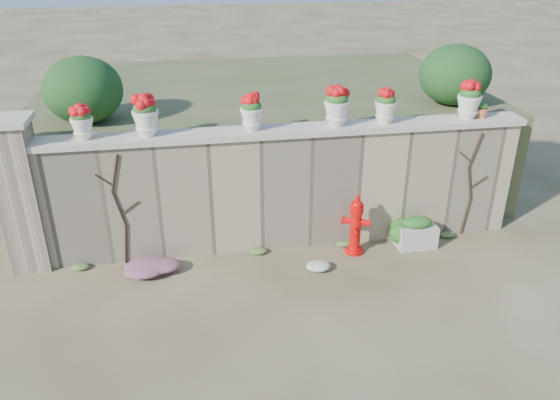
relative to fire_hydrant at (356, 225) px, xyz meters
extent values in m
plane|color=#493E24|center=(-1.10, -1.27, -0.54)|extent=(80.00, 80.00, 0.00)
cube|color=tan|center=(-1.10, 0.53, 0.46)|extent=(8.00, 0.40, 2.00)
cube|color=#BDB3A0|center=(-1.10, 0.53, 1.51)|extent=(8.10, 0.52, 0.10)
cube|color=tan|center=(-5.25, 0.53, 0.66)|extent=(0.60, 0.60, 2.40)
cube|color=#BDB3A0|center=(-5.25, 0.53, 1.90)|extent=(0.72, 0.72, 0.08)
cube|color=#384C23|center=(-1.10, 3.73, 0.46)|extent=(9.00, 6.00, 2.00)
ellipsoid|color=#143814|center=(-4.30, 1.73, 2.01)|extent=(1.30, 1.30, 1.10)
ellipsoid|color=#143814|center=(2.30, 1.73, 2.01)|extent=(1.30, 1.30, 1.10)
cylinder|color=black|center=(-3.76, 0.31, -0.19)|extent=(0.12, 0.04, 0.70)
cylinder|color=black|center=(-3.79, 0.31, 0.46)|extent=(0.17, 0.04, 0.61)
cylinder|color=black|center=(-3.78, 0.31, 1.06)|extent=(0.18, 0.04, 0.61)
cylinder|color=black|center=(-3.62, 0.31, 0.46)|extent=(0.30, 0.02, 0.22)
cylinder|color=black|center=(-3.95, 0.31, 0.96)|extent=(0.25, 0.02, 0.21)
cylinder|color=black|center=(2.14, 0.31, -0.19)|extent=(0.12, 0.04, 0.70)
cylinder|color=black|center=(2.11, 0.31, 0.46)|extent=(0.17, 0.04, 0.61)
cylinder|color=black|center=(2.12, 0.31, 1.06)|extent=(0.18, 0.04, 0.61)
cylinder|color=black|center=(2.28, 0.31, 0.46)|extent=(0.30, 0.02, 0.22)
cylinder|color=black|center=(1.95, 0.31, 0.96)|extent=(0.25, 0.02, 0.21)
cylinder|color=red|center=(0.00, 0.00, -0.51)|extent=(0.30, 0.30, 0.05)
cylinder|color=red|center=(0.00, 0.00, -0.11)|extent=(0.18, 0.18, 0.67)
cylinder|color=red|center=(0.00, 0.00, 0.06)|extent=(0.23, 0.23, 0.04)
cylinder|color=red|center=(0.00, 0.00, 0.28)|extent=(0.23, 0.23, 0.13)
ellipsoid|color=red|center=(0.00, 0.00, 0.39)|extent=(0.20, 0.20, 0.15)
cylinder|color=red|center=(0.00, 0.00, 0.48)|extent=(0.08, 0.08, 0.11)
cylinder|color=red|center=(-0.14, 0.07, 0.06)|extent=(0.18, 0.16, 0.11)
cylinder|color=red|center=(0.14, -0.06, 0.06)|extent=(0.18, 0.16, 0.11)
cylinder|color=red|center=(-0.05, -0.11, -0.05)|extent=(0.13, 0.14, 0.10)
cube|color=#BDB3A0|center=(1.11, 0.04, -0.34)|extent=(0.67, 0.39, 0.39)
ellipsoid|color=#1E5119|center=(1.11, 0.04, -0.08)|extent=(0.51, 0.31, 0.20)
ellipsoid|color=#1E5119|center=(0.94, 0.14, -0.27)|extent=(0.57, 0.51, 0.54)
ellipsoid|color=#B12382|center=(-3.29, -0.15, -0.40)|extent=(1.02, 0.68, 0.27)
ellipsoid|color=white|center=(-0.67, -0.39, -0.45)|extent=(0.50, 0.40, 0.18)
ellipsoid|color=#1E5119|center=(-4.17, 0.53, 1.93)|extent=(0.29, 0.29, 0.17)
ellipsoid|color=red|center=(-4.17, 0.53, 2.00)|extent=(0.25, 0.25, 0.18)
ellipsoid|color=#1E5119|center=(-3.24, 0.53, 2.00)|extent=(0.35, 0.35, 0.21)
ellipsoid|color=red|center=(-3.24, 0.53, 2.09)|extent=(0.30, 0.30, 0.22)
ellipsoid|color=#1E5119|center=(-1.63, 0.53, 1.95)|extent=(0.31, 0.31, 0.19)
ellipsoid|color=red|center=(-1.63, 0.53, 2.03)|extent=(0.27, 0.27, 0.20)
ellipsoid|color=#1E5119|center=(-0.27, 0.53, 2.00)|extent=(0.35, 0.35, 0.21)
ellipsoid|color=red|center=(-0.27, 0.53, 2.09)|extent=(0.31, 0.31, 0.22)
ellipsoid|color=#1E5119|center=(0.55, 0.53, 1.95)|extent=(0.31, 0.31, 0.19)
ellipsoid|color=red|center=(0.55, 0.53, 2.03)|extent=(0.27, 0.27, 0.19)
ellipsoid|color=#1E5119|center=(1.99, 0.53, 1.99)|extent=(0.34, 0.34, 0.21)
ellipsoid|color=red|center=(1.99, 0.53, 2.08)|extent=(0.30, 0.30, 0.21)
ellipsoid|color=#1E5119|center=(2.25, 0.53, 1.76)|extent=(0.18, 0.18, 0.12)
camera|label=1|loc=(-2.58, -7.65, 4.30)|focal=35.00mm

